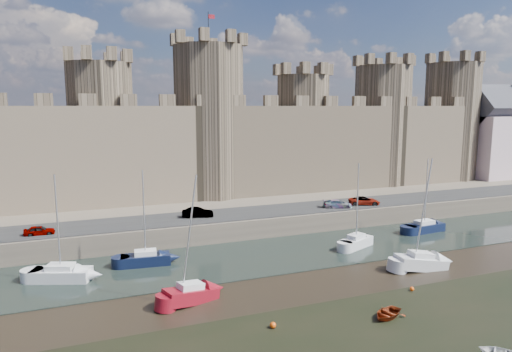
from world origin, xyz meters
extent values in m
cube|color=black|center=(0.00, 24.00, 0.04)|extent=(160.00, 12.00, 0.08)
cube|color=#4C443A|center=(0.00, 60.00, 1.25)|extent=(160.00, 60.00, 2.50)
cube|color=black|center=(0.00, 34.00, 2.55)|extent=(160.00, 7.00, 0.10)
cube|color=#42382B|center=(0.00, 48.00, 9.50)|extent=(100.00, 9.00, 14.00)
cylinder|color=#42382B|center=(-14.00, 48.00, 12.50)|extent=(9.00, 9.00, 20.00)
cylinder|color=#42382B|center=(2.00, 48.00, 14.00)|extent=(11.00, 11.00, 23.00)
cylinder|color=black|center=(2.00, 48.00, 28.00)|extent=(0.10, 0.10, 5.00)
cube|color=maroon|center=(2.50, 48.00, 29.80)|extent=(1.00, 0.03, 0.60)
cylinder|color=#42382B|center=(18.00, 48.00, 12.00)|extent=(9.00, 9.00, 19.00)
cylinder|color=#42382B|center=(34.00, 48.00, 13.00)|extent=(10.00, 10.00, 21.00)
cylinder|color=#42382B|center=(50.00, 48.00, 13.50)|extent=(10.00, 10.00, 22.00)
cube|color=beige|center=(58.00, 46.00, 8.50)|extent=(8.50, 9.00, 12.00)
cube|color=#38383F|center=(58.00, 46.00, 16.10)|extent=(8.50, 9.05, 9.05)
imported|color=gray|center=(-21.66, 32.43, 3.04)|extent=(3.18, 1.36, 1.07)
imported|color=gray|center=(-3.61, 33.98, 3.15)|extent=(4.15, 2.28, 1.30)
imported|color=gray|center=(15.79, 32.42, 3.07)|extent=(4.26, 2.76, 1.15)
imported|color=gray|center=(20.32, 32.69, 3.11)|extent=(4.80, 3.38, 1.22)
cube|color=silver|center=(-19.35, 24.09, 0.63)|extent=(5.84, 3.89, 1.11)
cube|color=silver|center=(-19.35, 24.09, 1.44)|extent=(2.79, 2.24, 0.50)
cylinder|color=silver|center=(-19.35, 24.09, 5.73)|extent=(0.14, 0.14, 9.08)
cube|color=black|center=(-11.26, 25.60, 0.63)|extent=(5.17, 2.46, 1.09)
cube|color=silver|center=(-11.26, 25.60, 1.42)|extent=(2.35, 1.59, 0.50)
cylinder|color=silver|center=(-11.26, 25.60, 5.63)|extent=(0.14, 0.14, 8.92)
cube|color=silver|center=(12.60, 22.87, 0.62)|extent=(4.94, 3.47, 1.08)
cube|color=silver|center=(12.60, 22.87, 1.41)|extent=(2.38, 1.96, 0.49)
cylinder|color=silver|center=(12.60, 22.87, 5.59)|extent=(0.14, 0.14, 8.85)
cube|color=black|center=(24.77, 25.40, 0.61)|extent=(5.69, 2.65, 1.05)
cube|color=silver|center=(24.77, 25.40, 1.37)|extent=(2.58, 1.72, 0.48)
cylinder|color=silver|center=(24.77, 25.40, 5.45)|extent=(0.14, 0.14, 8.63)
cube|color=maroon|center=(-8.92, 15.07, 0.60)|extent=(5.01, 3.13, 1.19)
cube|color=silver|center=(-8.92, 15.07, 1.46)|extent=(2.37, 1.84, 0.54)
cylinder|color=silver|center=(-8.92, 15.07, 6.07)|extent=(0.14, 0.14, 9.75)
cube|color=silver|center=(14.77, 14.47, 0.62)|extent=(5.49, 2.66, 1.24)
cube|color=silver|center=(14.77, 14.47, 1.52)|extent=(2.50, 1.70, 0.56)
cylinder|color=silver|center=(14.77, 14.47, 6.32)|extent=(0.14, 0.14, 10.16)
imported|color=maroon|center=(4.86, 6.72, 0.31)|extent=(3.67, 3.25, 0.63)
sphere|color=#E54B0A|center=(-4.23, 8.33, 0.24)|extent=(0.49, 0.49, 0.49)
sphere|color=#F54E0A|center=(10.18, 10.23, 0.20)|extent=(0.40, 0.40, 0.40)
camera|label=1|loc=(-16.92, -21.07, 16.46)|focal=32.00mm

